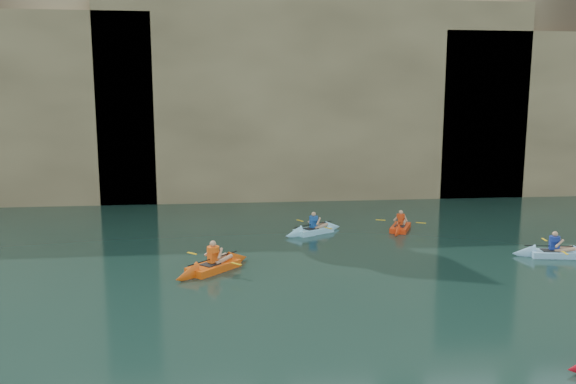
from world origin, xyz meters
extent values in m
cube|color=tan|center=(0.00, 30.00, 6.00)|extent=(70.00, 16.00, 12.00)
cube|color=#98855C|center=(2.00, 22.60, 5.70)|extent=(24.00, 2.40, 11.40)
cube|color=black|center=(-4.00, 21.95, 1.60)|extent=(3.50, 1.00, 3.20)
cube|color=black|center=(10.00, 21.95, 2.25)|extent=(5.00, 1.00, 4.50)
cube|color=#EA530E|center=(-3.70, 8.91, 0.14)|extent=(2.35, 2.40, 0.28)
cone|color=#EA530E|center=(-2.87, 9.78, 0.14)|extent=(1.18, 1.18, 0.76)
cone|color=#EA530E|center=(-4.54, 8.05, 0.14)|extent=(1.18, 1.18, 0.76)
cube|color=black|center=(-3.81, 8.81, 0.25)|extent=(0.73, 0.73, 0.04)
cube|color=#F45D14|center=(-3.70, 8.91, 0.55)|extent=(0.40, 0.41, 0.51)
sphere|color=tan|center=(-3.70, 8.91, 0.91)|extent=(0.21, 0.21, 0.21)
cylinder|color=black|center=(-3.70, 8.91, 0.42)|extent=(1.59, 1.66, 0.04)
cube|color=yellow|center=(-4.45, 9.63, 0.42)|extent=(0.36, 0.35, 0.02)
cube|color=yellow|center=(-2.96, 8.20, 0.42)|extent=(0.36, 0.35, 0.02)
cube|color=#8ABFE7|center=(8.53, 9.25, 0.13)|extent=(2.37, 1.13, 0.26)
cone|color=#8ABFE7|center=(7.47, 9.44, 0.13)|extent=(0.92, 0.84, 0.70)
cube|color=black|center=(8.38, 9.28, 0.23)|extent=(0.62, 0.53, 0.04)
cube|color=navy|center=(8.53, 9.25, 0.50)|extent=(0.35, 0.26, 0.47)
sphere|color=tan|center=(8.53, 9.25, 0.84)|extent=(0.20, 0.20, 0.20)
cylinder|color=black|center=(8.53, 9.25, 0.40)|extent=(2.06, 0.41, 0.04)
cube|color=yellow|center=(8.70, 10.18, 0.40)|extent=(0.15, 0.43, 0.02)
cube|color=yellow|center=(8.36, 8.32, 0.40)|extent=(0.15, 0.43, 0.02)
cube|color=#EE360E|center=(4.31, 14.00, 0.12)|extent=(1.63, 2.36, 0.24)
cone|color=#EE360E|center=(4.78, 14.97, 0.12)|extent=(0.95, 1.02, 0.66)
cone|color=#EE360E|center=(3.83, 13.03, 0.12)|extent=(0.95, 1.02, 0.66)
cube|color=black|center=(4.24, 13.86, 0.21)|extent=(0.61, 0.68, 0.04)
cube|color=red|center=(4.31, 14.00, 0.47)|extent=(0.31, 0.36, 0.44)
sphere|color=tan|center=(4.31, 14.00, 0.78)|extent=(0.19, 0.19, 0.19)
cylinder|color=black|center=(4.31, 14.00, 0.38)|extent=(0.89, 1.77, 0.04)
cube|color=yellow|center=(3.52, 14.38, 0.38)|extent=(0.41, 0.26, 0.02)
cube|color=yellow|center=(5.10, 13.61, 0.38)|extent=(0.41, 0.26, 0.02)
cube|color=#98E0FF|center=(0.44, 13.81, 0.13)|extent=(2.37, 1.83, 0.25)
cone|color=#98E0FF|center=(1.37, 14.38, 0.13)|extent=(1.07, 1.02, 0.70)
cone|color=#98E0FF|center=(-0.50, 13.24, 0.13)|extent=(1.07, 1.02, 0.70)
cube|color=black|center=(0.31, 13.73, 0.22)|extent=(0.70, 0.66, 0.04)
cube|color=#1B4A98|center=(0.44, 13.81, 0.49)|extent=(0.38, 0.34, 0.47)
sphere|color=tan|center=(0.44, 13.81, 0.83)|extent=(0.20, 0.20, 0.20)
cylinder|color=black|center=(0.44, 13.81, 0.39)|extent=(1.78, 1.10, 0.04)
cube|color=yellow|center=(-0.05, 14.60, 0.39)|extent=(0.29, 0.40, 0.02)
cube|color=yellow|center=(0.92, 13.01, 0.39)|extent=(0.29, 0.40, 0.02)
camera|label=1|loc=(-3.23, -9.26, 5.59)|focal=35.00mm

